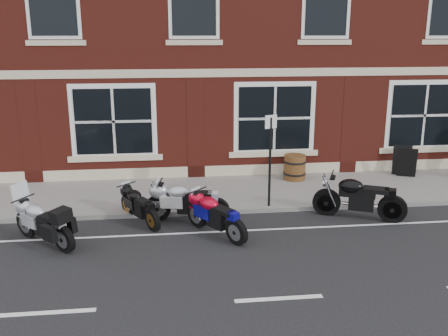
# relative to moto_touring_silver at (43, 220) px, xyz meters

# --- Properties ---
(ground) EXTENTS (80.00, 80.00, 0.00)m
(ground) POSITION_rel_moto_touring_silver_xyz_m (4.70, -0.00, -0.55)
(ground) COLOR black
(ground) RESTS_ON ground
(sidewalk) EXTENTS (30.00, 3.00, 0.12)m
(sidewalk) POSITION_rel_moto_touring_silver_xyz_m (4.70, 3.00, -0.49)
(sidewalk) COLOR slate
(sidewalk) RESTS_ON ground
(kerb) EXTENTS (30.00, 0.16, 0.12)m
(kerb) POSITION_rel_moto_touring_silver_xyz_m (4.70, 1.42, -0.49)
(kerb) COLOR slate
(kerb) RESTS_ON ground
(moto_touring_silver) EXTENTS (1.56, 1.50, 1.34)m
(moto_touring_silver) POSITION_rel_moto_touring_silver_xyz_m (0.00, 0.00, 0.00)
(moto_touring_silver) COLOR black
(moto_touring_silver) RESTS_ON ground
(moto_sport_red) EXTENTS (1.26, 1.73, 0.91)m
(moto_sport_red) POSITION_rel_moto_touring_silver_xyz_m (3.88, 0.04, -0.02)
(moto_sport_red) COLOR black
(moto_sport_red) RESTS_ON ground
(moto_sport_black) EXTENTS (1.03, 1.65, 0.83)m
(moto_sport_black) POSITION_rel_moto_touring_silver_xyz_m (2.08, 1.03, -0.07)
(moto_sport_black) COLOR black
(moto_sport_black) RESTS_ON ground
(moto_sport_silver) EXTENTS (2.12, 0.59, 0.96)m
(moto_sport_silver) POSITION_rel_moto_touring_silver_xyz_m (3.21, 1.01, 0.01)
(moto_sport_silver) COLOR black
(moto_sport_silver) RESTS_ON ground
(moto_naked_black) EXTENTS (2.17, 1.14, 1.05)m
(moto_naked_black) POSITION_rel_moto_touring_silver_xyz_m (7.55, 0.70, 0.06)
(moto_naked_black) COLOR black
(moto_naked_black) RESTS_ON ground
(a_board_sign) EXTENTS (0.69, 0.59, 0.97)m
(a_board_sign) POSITION_rel_moto_touring_silver_xyz_m (10.35, 3.88, 0.06)
(a_board_sign) COLOR black
(a_board_sign) RESTS_ON sidewalk
(barrel_planter) EXTENTS (0.70, 0.70, 0.78)m
(barrel_planter) POSITION_rel_moto_touring_silver_xyz_m (6.75, 3.89, -0.03)
(barrel_planter) COLOR #543216
(barrel_planter) RESTS_ON sidewalk
(parking_sign) EXTENTS (0.33, 0.15, 2.44)m
(parking_sign) POSITION_rel_moto_touring_silver_xyz_m (5.45, 1.55, 0.99)
(parking_sign) COLOR black
(parking_sign) RESTS_ON sidewalk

